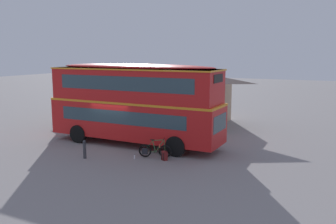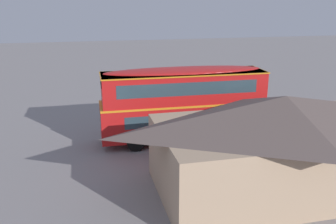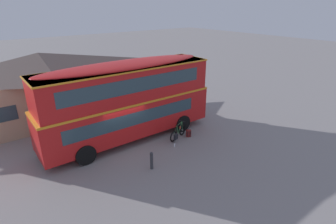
{
  "view_description": "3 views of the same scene",
  "coord_description": "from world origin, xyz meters",
  "px_view_note": "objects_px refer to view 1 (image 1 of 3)",
  "views": [
    {
      "loc": [
        11.83,
        -17.31,
        5.38
      ],
      "look_at": [
        3.55,
        -0.35,
        2.28
      ],
      "focal_mm": 38.35,
      "sensor_mm": 36.0,
      "label": 1
    },
    {
      "loc": [
        6.87,
        22.39,
        8.92
      ],
      "look_at": [
        1.45,
        -1.6,
        1.32
      ],
      "focal_mm": 39.49,
      "sensor_mm": 36.0,
      "label": 2
    },
    {
      "loc": [
        -6.32,
        -12.7,
        7.82
      ],
      "look_at": [
        2.87,
        -0.84,
        1.7
      ],
      "focal_mm": 28.58,
      "sensor_mm": 36.0,
      "label": 3
    }
  ],
  "objects_px": {
    "backpack_on_ground": "(164,155)",
    "kerb_bollard": "(85,149)",
    "double_decker_bus": "(134,101)",
    "touring_bicycle": "(154,151)",
    "water_bottle_clear_plastic": "(134,157)"
  },
  "relations": [
    {
      "from": "touring_bicycle",
      "to": "backpack_on_ground",
      "type": "distance_m",
      "value": 0.75
    },
    {
      "from": "touring_bicycle",
      "to": "kerb_bollard",
      "type": "xyz_separation_m",
      "value": [
        -3.14,
        -1.71,
        0.13
      ]
    },
    {
      "from": "touring_bicycle",
      "to": "kerb_bollard",
      "type": "height_order",
      "value": "touring_bicycle"
    },
    {
      "from": "double_decker_bus",
      "to": "backpack_on_ground",
      "type": "bearing_deg",
      "value": -34.67
    },
    {
      "from": "backpack_on_ground",
      "to": "water_bottle_clear_plastic",
      "type": "relative_size",
      "value": 2.03
    },
    {
      "from": "double_decker_bus",
      "to": "kerb_bollard",
      "type": "height_order",
      "value": "double_decker_bus"
    },
    {
      "from": "double_decker_bus",
      "to": "water_bottle_clear_plastic",
      "type": "relative_size",
      "value": 43.24
    },
    {
      "from": "backpack_on_ground",
      "to": "kerb_bollard",
      "type": "distance_m",
      "value": 4.15
    },
    {
      "from": "kerb_bollard",
      "to": "backpack_on_ground",
      "type": "bearing_deg",
      "value": 21.4
    },
    {
      "from": "kerb_bollard",
      "to": "double_decker_bus",
      "type": "bearing_deg",
      "value": 76.95
    },
    {
      "from": "double_decker_bus",
      "to": "backpack_on_ground",
      "type": "height_order",
      "value": "double_decker_bus"
    },
    {
      "from": "water_bottle_clear_plastic",
      "to": "kerb_bollard",
      "type": "bearing_deg",
      "value": -155.87
    },
    {
      "from": "backpack_on_ground",
      "to": "water_bottle_clear_plastic",
      "type": "distance_m",
      "value": 1.57
    },
    {
      "from": "backpack_on_ground",
      "to": "kerb_bollard",
      "type": "bearing_deg",
      "value": -158.6
    },
    {
      "from": "touring_bicycle",
      "to": "water_bottle_clear_plastic",
      "type": "distance_m",
      "value": 1.05
    }
  ]
}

